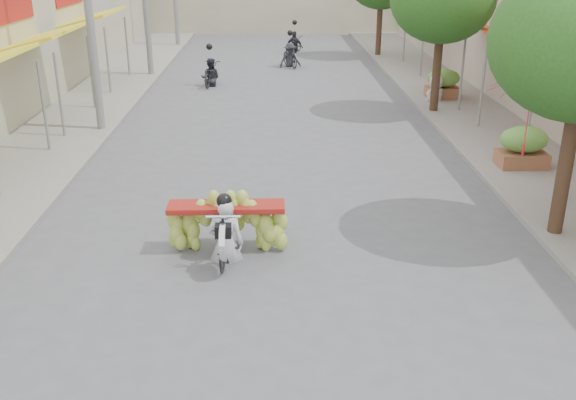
% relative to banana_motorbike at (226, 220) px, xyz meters
% --- Properties ---
extents(ground, '(120.00, 120.00, 0.00)m').
position_rel_banana_motorbike_xyz_m(ground, '(1.02, -3.37, -0.73)').
color(ground, '#535358').
rests_on(ground, ground).
extents(sidewalk_left, '(4.00, 60.00, 0.12)m').
position_rel_banana_motorbike_xyz_m(sidewalk_left, '(-5.98, 11.63, -0.67)').
color(sidewalk_left, gray).
rests_on(sidewalk_left, ground).
extents(sidewalk_right, '(4.00, 60.00, 0.12)m').
position_rel_banana_motorbike_xyz_m(sidewalk_right, '(8.02, 11.63, -0.67)').
color(sidewalk_right, gray).
rests_on(sidewalk_right, ground).
extents(produce_crate_mid, '(1.20, 0.88, 1.16)m').
position_rel_banana_motorbike_xyz_m(produce_crate_mid, '(7.22, 4.63, -0.01)').
color(produce_crate_mid, brown).
rests_on(produce_crate_mid, ground).
extents(produce_crate_far, '(1.20, 0.88, 1.16)m').
position_rel_banana_motorbike_xyz_m(produce_crate_far, '(7.22, 12.63, -0.01)').
color(produce_crate_far, brown).
rests_on(produce_crate_far, ground).
extents(banana_motorbike, '(2.20, 1.93, 2.20)m').
position_rel_banana_motorbike_xyz_m(banana_motorbike, '(0.00, 0.00, 0.00)').
color(banana_motorbike, black).
rests_on(banana_motorbike, ground).
extents(market_umbrella, '(2.63, 2.63, 1.94)m').
position_rel_banana_motorbike_xyz_m(market_umbrella, '(6.92, 3.79, 1.84)').
color(market_umbrella, red).
rests_on(market_umbrella, ground).
extents(pedestrian, '(1.05, 0.87, 1.83)m').
position_rel_banana_motorbike_xyz_m(pedestrian, '(6.84, 12.17, 0.31)').
color(pedestrian, silver).
rests_on(pedestrian, ground).
extents(bg_motorbike_a, '(0.89, 1.75, 1.95)m').
position_rel_banana_motorbike_xyz_m(bg_motorbike_a, '(-1.59, 15.54, 0.01)').
color(bg_motorbike_a, black).
rests_on(bg_motorbike_a, ground).
extents(bg_motorbike_b, '(1.18, 1.85, 1.95)m').
position_rel_banana_motorbike_xyz_m(bg_motorbike_b, '(1.80, 19.80, 0.11)').
color(bg_motorbike_b, black).
rests_on(bg_motorbike_b, ground).
extents(bg_motorbike_c, '(1.18, 1.62, 1.95)m').
position_rel_banana_motorbike_xyz_m(bg_motorbike_c, '(2.17, 24.15, 0.09)').
color(bg_motorbike_c, black).
rests_on(bg_motorbike_c, ground).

